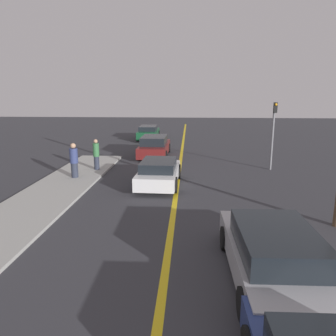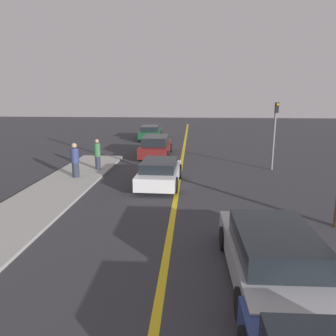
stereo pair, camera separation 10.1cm
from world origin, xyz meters
name	(u,v)px [view 1 (the left image)]	position (x,y,z in m)	size (l,w,h in m)	color
road_center_line	(177,183)	(0.00, 18.00, 0.00)	(0.20, 60.00, 0.01)	gold
sidewalk_left	(0,231)	(-5.26, 12.04, 0.05)	(2.70, 24.08, 0.11)	#9E9E99
car_ahead_center	(273,255)	(2.47, 9.90, 0.64)	(2.07, 4.68, 1.32)	#9E9EA3
car_far_distant	(159,172)	(-0.85, 17.67, 0.60)	(1.94, 4.07, 1.20)	silver
car_parked_left_lot	(154,146)	(-1.81, 24.77, 0.66)	(1.95, 4.69, 1.38)	maroon
car_oncoming_far	(148,132)	(-3.24, 32.99, 0.61)	(1.95, 4.57, 1.24)	#144728
pedestrian_near_curb	(74,160)	(-5.11, 18.40, 0.95)	(0.39, 0.39, 1.71)	#282D3D
pedestrian_mid_group	(96,154)	(-4.50, 20.15, 0.94)	(0.33, 0.33, 1.66)	#282D3D
traffic_light	(273,129)	(5.09, 21.14, 2.30)	(0.18, 0.40, 3.71)	slate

